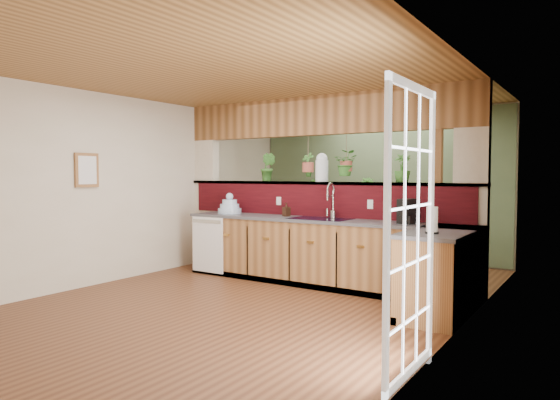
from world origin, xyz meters
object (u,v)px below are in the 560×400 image
Objects in this scene: soap_dispenser at (286,209)px; faucet at (331,199)px; shelving_console at (344,229)px; coffee_maker at (408,212)px; dish_stack at (230,207)px; glass_jar at (322,167)px; paper_towel at (432,220)px.

faucet is at bearing 6.87° from soap_dispenser.
soap_dispenser is 2.26m from shelving_console.
coffee_maker is (1.11, -0.12, -0.12)m from faucet.
shelving_console is at bearing 94.54° from soap_dispenser.
faucet is 1.68m from dish_stack.
faucet is at bearing 4.57° from dish_stack.
dish_stack is at bearing -176.99° from soap_dispenser.
paper_towel is at bearing -32.14° from glass_jar.
coffee_maker is at bearing 0.17° from dish_stack.
dish_stack is at bearing -175.43° from faucet.
coffee_maker reaches higher than soap_dispenser.
faucet is at bearing -169.63° from coffee_maker.
faucet is 2.38m from shelving_console.
soap_dispenser is 1.78m from coffee_maker.
glass_jar is (0.40, 0.30, 0.60)m from soap_dispenser.
coffee_maker is (1.78, -0.04, 0.04)m from soap_dispenser.
dish_stack reaches higher than paper_towel.
dish_stack is 0.24× the size of shelving_console.
coffee_maker is 0.74× the size of glass_jar.
faucet reaches higher than coffee_maker.
soap_dispenser is at bearing -164.63° from coffee_maker.
shelving_console is at bearing 106.88° from glass_jar.
faucet is 1.63× the size of coffee_maker.
faucet is 0.33× the size of shelving_console.
shelving_console is at bearing 70.07° from dish_stack.
dish_stack is 3.43m from paper_towel.
glass_jar reaches higher than faucet.
soap_dispenser is 0.78m from glass_jar.
soap_dispenser is at bearing -143.06° from glass_jar.
coffee_maker is (2.78, 0.01, 0.04)m from dish_stack.
glass_jar reaches higher than paper_towel.
glass_jar is at bearing -63.50° from shelving_console.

